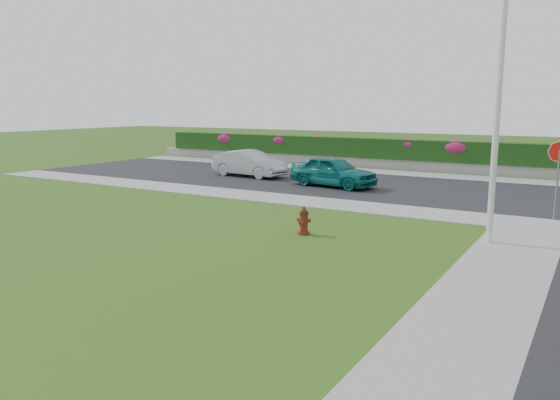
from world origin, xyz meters
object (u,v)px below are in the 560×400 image
Objects in this scene: fire_hydrant at (304,221)px; stop_sign at (559,162)px; sedan_silver at (249,163)px; utility_pole at (497,113)px; sedan_teal at (333,171)px.

stop_sign reaches higher than fire_hydrant.
stop_sign reaches higher than sedan_silver.
sedan_silver is 15.24m from utility_pole.
sedan_silver is 0.58× the size of utility_pole.
fire_hydrant is 12.44m from sedan_silver.
stop_sign reaches higher than sedan_teal.
utility_pole is 4.47m from stop_sign.
sedan_silver is 14.58m from stop_sign.
utility_pole reaches higher than stop_sign.
utility_pole reaches higher than sedan_teal.
sedan_teal is at bearing 138.41° from utility_pole.
utility_pole is (12.81, -7.82, 2.68)m from sedan_silver.
stop_sign is at bearing -99.21° from sedan_silver.
sedan_silver reaches higher than fire_hydrant.
utility_pole reaches higher than fire_hydrant.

